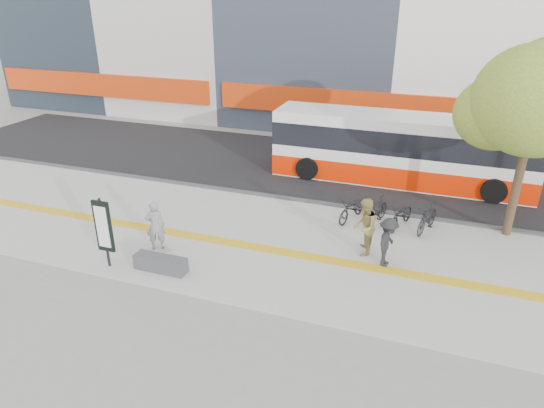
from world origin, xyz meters
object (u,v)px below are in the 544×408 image
(bench, at_px, (161,263))
(signboard, at_px, (103,227))
(pedestrian_tan, at_px, (364,227))
(seated_woman, at_px, (155,225))
(pedestrian_dark, at_px, (387,242))
(bus, at_px, (400,151))
(street_tree, at_px, (534,102))

(bench, distance_m, signboard, 1.94)
(signboard, relative_size, pedestrian_tan, 1.20)
(seated_woman, height_order, pedestrian_dark, seated_woman)
(signboard, bearing_deg, seated_woman, 60.29)
(pedestrian_tan, height_order, pedestrian_dark, pedestrian_tan)
(bench, distance_m, pedestrian_dark, 6.70)
(bus, relative_size, pedestrian_dark, 6.92)
(seated_woman, bearing_deg, street_tree, 176.34)
(seated_woman, height_order, pedestrian_tan, pedestrian_tan)
(street_tree, relative_size, pedestrian_tan, 3.44)
(signboard, bearing_deg, pedestrian_tan, 25.13)
(street_tree, height_order, seated_woman, street_tree)
(pedestrian_tan, bearing_deg, signboard, -71.21)
(street_tree, distance_m, pedestrian_tan, 6.37)
(street_tree, xyz_separation_m, pedestrian_dark, (-3.58, -3.52, -3.66))
(seated_woman, bearing_deg, pedestrian_dark, 162.75)
(pedestrian_tan, xyz_separation_m, pedestrian_dark, (0.77, -0.49, -0.15))
(pedestrian_dark, bearing_deg, pedestrian_tan, 65.43)
(signboard, distance_m, seated_woman, 1.68)
(street_tree, bearing_deg, bus, 137.49)
(bus, height_order, pedestrian_tan, bus)
(bus, height_order, seated_woman, bus)
(signboard, distance_m, street_tree, 13.40)
(bench, height_order, signboard, signboard)
(bench, height_order, seated_woman, seated_woman)
(signboard, xyz_separation_m, bus, (7.37, 10.01, 0.03))
(bus, xyz_separation_m, pedestrian_dark, (0.43, -7.20, -0.55))
(bench, xyz_separation_m, bus, (5.77, 9.70, 1.09))
(seated_woman, xyz_separation_m, pedestrian_tan, (6.22, 1.89, 0.10))
(bus, bearing_deg, pedestrian_tan, -92.93)
(street_tree, relative_size, pedestrian_dark, 4.10)
(bus, distance_m, pedestrian_dark, 7.23)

